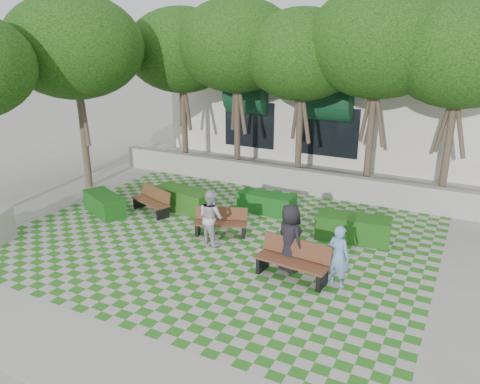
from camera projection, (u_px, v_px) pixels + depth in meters
The scene contains 17 objects.
ground at pixel (199, 253), 12.93m from camera, with size 90.00×90.00×0.00m, color gray.
lawn at pixel (217, 239), 13.77m from camera, with size 12.00×12.00×0.00m, color #2B721E.
sidewalk_south at pixel (69, 349), 8.98m from camera, with size 16.00×2.00×0.01m, color #9E9B93.
sidewalk_west at pixel (45, 201), 16.92m from camera, with size 2.00×12.00×0.01m, color #9E9B93.
retaining_wall at pixel (285, 179), 18.00m from camera, with size 15.00×0.36×0.90m, color #9E9B93.
bench_east at pixel (293, 261), 11.47m from camera, with size 1.88×0.78×0.96m.
bench_mid at pixel (221, 222), 13.97m from camera, with size 1.65×1.05×0.82m.
bench_west at pixel (152, 201), 15.70m from camera, with size 1.71×1.06×0.85m.
hedge_east at pixel (353, 228), 13.63m from camera, with size 2.10×0.84×0.73m, color #174712.
hedge_midright at pixel (267, 203), 15.76m from camera, with size 1.89×0.76×0.66m, color #134A18.
hedge_midleft at pixel (184, 199), 15.98m from camera, with size 2.10×0.84×0.73m, color #1D4A13.
hedge_west at pixel (104, 204), 15.71m from camera, with size 1.88×0.75×0.66m, color #124512.
person_blue at pixel (338, 256), 11.01m from camera, with size 0.57×0.37×1.55m, color #6C8FC5.
person_dark at pixel (290, 238), 11.71m from camera, with size 0.87×0.57×1.78m, color black.
person_white at pixel (211, 217), 13.28m from camera, with size 0.78×0.61×1.60m, color silver.
tree_row at pixel (239, 50), 17.08m from camera, with size 17.70×13.40×7.41m.
building at pixel (363, 101), 23.55m from camera, with size 18.00×8.92×5.15m.
Camera 1 is at (6.40, -9.87, 5.75)m, focal length 35.00 mm.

